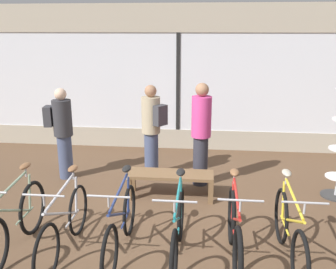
# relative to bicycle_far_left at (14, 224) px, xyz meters

# --- Properties ---
(ground_plane) EXTENTS (24.00, 24.00, 0.00)m
(ground_plane) POSITION_rel_bicycle_far_left_xyz_m (1.67, 0.49, -0.40)
(ground_plane) COLOR brown
(shop_back_wall) EXTENTS (12.00, 0.08, 3.20)m
(shop_back_wall) POSITION_rel_bicycle_far_left_xyz_m (1.67, 4.38, 1.24)
(shop_back_wall) COLOR #B2A893
(shop_back_wall) RESTS_ON ground_plane
(bicycle_far_left) EXTENTS (0.46, 1.74, 1.04)m
(bicycle_far_left) POSITION_rel_bicycle_far_left_xyz_m (0.00, 0.00, 0.00)
(bicycle_far_left) COLOR black
(bicycle_far_left) RESTS_ON ground_plane
(bicycle_left) EXTENTS (0.46, 1.71, 1.02)m
(bicycle_left) POSITION_rel_bicycle_far_left_xyz_m (0.62, 0.03, -0.01)
(bicycle_left) COLOR black
(bicycle_left) RESTS_ON ground_plane
(bicycle_center_left) EXTENTS (0.46, 1.73, 1.02)m
(bicycle_center_left) POSITION_rel_bicycle_far_left_xyz_m (1.31, 0.09, -0.01)
(bicycle_center_left) COLOR black
(bicycle_center_left) RESTS_ON ground_plane
(bicycle_center_right) EXTENTS (0.46, 1.73, 1.03)m
(bicycle_center_right) POSITION_rel_bicycle_far_left_xyz_m (2.01, 0.02, -0.01)
(bicycle_center_right) COLOR black
(bicycle_center_right) RESTS_ON ground_plane
(bicycle_right) EXTENTS (0.46, 1.74, 1.05)m
(bicycle_right) POSITION_rel_bicycle_far_left_xyz_m (2.67, 0.04, 0.00)
(bicycle_right) COLOR black
(bicycle_right) RESTS_ON ground_plane
(bicycle_far_right) EXTENTS (0.46, 1.76, 1.04)m
(bicycle_far_right) POSITION_rel_bicycle_far_left_xyz_m (3.31, 0.11, 0.00)
(bicycle_far_right) COLOR black
(bicycle_far_right) RESTS_ON ground_plane
(display_bench) EXTENTS (1.40, 0.44, 0.42)m
(display_bench) POSITION_rel_bicycle_far_left_xyz_m (1.75, 1.78, -0.05)
(display_bench) COLOR brown
(display_bench) RESTS_ON ground_plane
(customer_near_rack) EXTENTS (0.56, 0.52, 1.72)m
(customer_near_rack) POSITION_rel_bicycle_far_left_xyz_m (1.32, 2.67, 0.53)
(customer_near_rack) COLOR #424C6B
(customer_near_rack) RESTS_ON ground_plane
(customer_by_window) EXTENTS (0.39, 0.39, 1.82)m
(customer_by_window) POSITION_rel_bicycle_far_left_xyz_m (2.23, 2.36, 0.57)
(customer_by_window) COLOR #2D2D38
(customer_by_window) RESTS_ON ground_plane
(customer_mid_floor) EXTENTS (0.51, 0.37, 1.68)m
(customer_mid_floor) POSITION_rel_bicycle_far_left_xyz_m (-0.28, 2.41, 0.51)
(customer_mid_floor) COLOR #424C6B
(customer_mid_floor) RESTS_ON ground_plane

